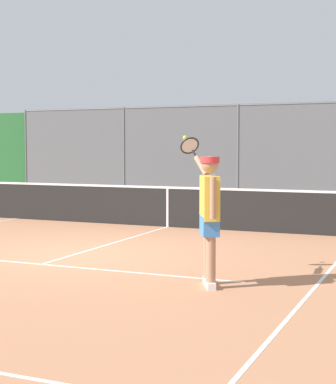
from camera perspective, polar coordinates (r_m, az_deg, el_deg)
The scene contains 5 objects.
ground_plane at distance 11.20m, azimuth -8.48°, elevation -5.65°, with size 60.00×60.00×0.00m, color #B27551.
court_line_markings at distance 10.07m, azimuth -12.65°, elevation -6.80°, with size 8.76×9.40×0.01m.
fence_backdrop at distance 20.66m, azimuth 6.90°, elevation 3.21°, with size 19.27×1.37×3.25m.
tennis_net at distance 14.79m, azimuth -0.03°, elevation -1.30°, with size 11.26×0.09×1.07m.
tennis_player at distance 8.49m, azimuth 3.76°, elevation -1.57°, with size 0.95×1.19×2.07m.
Camera 1 is at (-5.82, 9.38, 1.90)m, focal length 58.58 mm.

